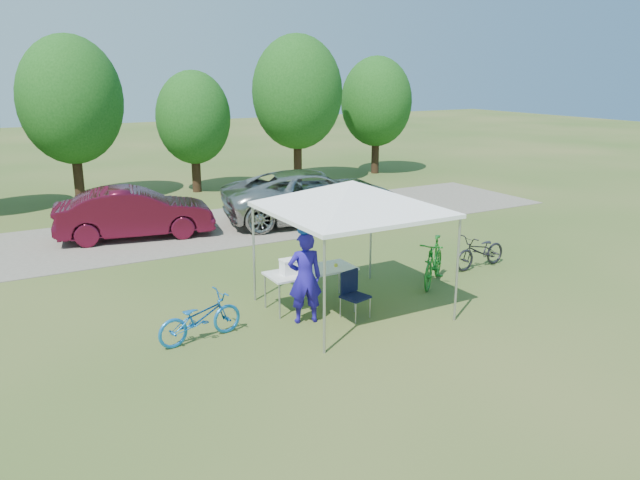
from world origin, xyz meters
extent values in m
plane|color=#2D5119|center=(0.00, 0.00, 0.00)|extent=(100.00, 100.00, 0.00)
cube|color=gray|center=(0.00, 8.00, 0.01)|extent=(24.00, 5.00, 0.02)
cylinder|color=#A5A5AA|center=(-1.50, -1.50, 1.05)|extent=(0.05, 0.05, 2.10)
cylinder|color=#A5A5AA|center=(1.50, -1.50, 1.05)|extent=(0.05, 0.05, 2.10)
cylinder|color=#A5A5AA|center=(-1.50, 1.50, 1.05)|extent=(0.05, 0.05, 2.10)
cylinder|color=#A5A5AA|center=(1.50, 1.50, 1.05)|extent=(0.05, 0.05, 2.10)
cube|color=white|center=(0.00, 0.00, 2.14)|extent=(3.15, 3.15, 0.08)
pyramid|color=white|center=(0.00, 0.00, 2.73)|extent=(4.53, 4.53, 0.55)
cylinder|color=#382314|center=(-3.00, 14.30, 1.01)|extent=(0.36, 0.36, 2.03)
ellipsoid|color=#144711|center=(-3.00, 14.30, 3.77)|extent=(3.71, 3.71, 4.64)
cylinder|color=#382314|center=(1.50, 14.10, 0.80)|extent=(0.36, 0.36, 1.61)
ellipsoid|color=#144711|center=(1.50, 14.10, 2.99)|extent=(2.94, 2.94, 3.68)
cylinder|color=#382314|center=(6.00, 13.80, 1.05)|extent=(0.36, 0.36, 2.10)
ellipsoid|color=#144711|center=(6.00, 13.80, 3.90)|extent=(3.84, 3.84, 4.80)
cylinder|color=#382314|center=(10.50, 14.40, 0.91)|extent=(0.36, 0.36, 1.82)
ellipsoid|color=#144711|center=(10.50, 14.40, 3.38)|extent=(3.33, 3.33, 4.16)
cube|color=white|center=(-0.59, 0.64, 0.77)|extent=(1.92, 0.80, 0.04)
cylinder|color=#A5A5AA|center=(-1.49, 0.30, 0.37)|extent=(0.04, 0.04, 0.74)
cylinder|color=#A5A5AA|center=(0.32, 0.30, 0.37)|extent=(0.04, 0.04, 0.74)
cylinder|color=#A5A5AA|center=(-1.49, 0.98, 0.37)|extent=(0.04, 0.04, 0.74)
cylinder|color=#A5A5AA|center=(0.32, 0.98, 0.37)|extent=(0.04, 0.04, 0.74)
cube|color=black|center=(-0.14, -0.39, 0.44)|extent=(0.58, 0.58, 0.04)
cube|color=black|center=(-0.14, -0.16, 0.70)|extent=(0.47, 0.16, 0.47)
cylinder|color=#A5A5AA|center=(-0.35, -0.60, 0.21)|extent=(0.02, 0.02, 0.42)
cylinder|color=#A5A5AA|center=(0.07, -0.60, 0.21)|extent=(0.02, 0.02, 0.42)
cylinder|color=#A5A5AA|center=(-0.35, -0.18, 0.21)|extent=(0.02, 0.02, 0.42)
cylinder|color=#A5A5AA|center=(0.07, -0.18, 0.21)|extent=(0.02, 0.02, 0.42)
cube|color=white|center=(-1.05, 0.64, 0.92)|extent=(0.41, 0.27, 0.27)
cube|color=white|center=(-1.05, 0.64, 1.08)|extent=(0.43, 0.29, 0.04)
cylinder|color=yellow|center=(-0.01, 0.59, 0.82)|extent=(0.08, 0.08, 0.06)
imported|color=#1F139B|center=(-1.12, -0.08, 0.92)|extent=(0.76, 0.60, 1.84)
imported|color=blue|center=(-3.21, 0.11, 0.44)|extent=(1.74, 0.83, 0.88)
imported|color=#19731E|center=(2.53, 0.42, 0.55)|extent=(1.74, 1.55, 1.10)
imported|color=black|center=(4.37, 0.81, 0.44)|extent=(1.70, 0.72, 0.87)
imported|color=#A7A7A3|center=(3.19, 7.24, 0.85)|extent=(6.43, 3.99, 1.66)
imported|color=#4F0D1F|center=(-2.45, 8.02, 0.76)|extent=(4.71, 2.36, 1.48)
camera|label=1|loc=(-6.55, -10.23, 4.85)|focal=35.00mm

